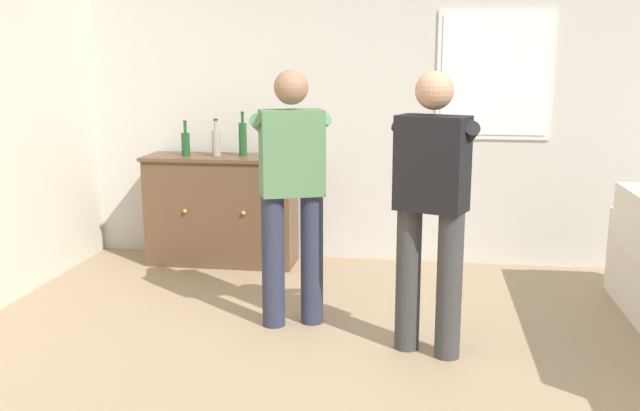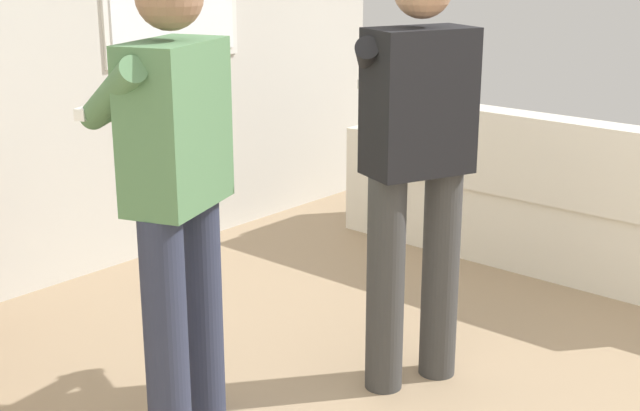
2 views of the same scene
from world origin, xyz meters
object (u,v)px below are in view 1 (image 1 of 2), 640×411
object	(u,v)px
sideboard_cabinet	(222,210)
bottle_wine_green	(243,138)
bottle_liquor_amber	(216,142)
person_standing_left	(292,186)
bottle_spirits_clear	(186,143)
person_standing_right	(432,200)

from	to	relation	value
sideboard_cabinet	bottle_wine_green	bearing A→B (deg)	11.69
bottle_wine_green	bottle_liquor_amber	world-z (taller)	bottle_wine_green
bottle_wine_green	bottle_liquor_amber	size ratio (longest dim) A/B	1.18
sideboard_cabinet	bottle_liquor_amber	bearing A→B (deg)	-171.97
bottle_liquor_amber	person_standing_left	size ratio (longest dim) A/B	0.19
bottle_wine_green	bottle_spirits_clear	size ratio (longest dim) A/B	1.26
bottle_spirits_clear	person_standing_right	distance (m)	2.67
person_standing_right	bottle_liquor_amber	bearing A→B (deg)	136.56
bottle_spirits_clear	person_standing_left	distance (m)	1.78
person_standing_right	person_standing_left	bearing A→B (deg)	158.50
person_standing_left	person_standing_right	xyz separation A→B (m)	(0.89, -0.35, 0.00)
bottle_wine_green	person_standing_right	bearing A→B (deg)	-47.93
bottle_spirits_clear	person_standing_right	bearing A→B (deg)	-39.36
bottle_liquor_amber	bottle_wine_green	bearing A→B (deg)	11.15
person_standing_right	bottle_spirits_clear	bearing A→B (deg)	140.64
bottle_spirits_clear	person_standing_right	world-z (taller)	person_standing_right
bottle_wine_green	bottle_liquor_amber	distance (m)	0.23
bottle_wine_green	sideboard_cabinet	bearing A→B (deg)	-168.31
person_standing_left	person_standing_right	bearing A→B (deg)	-21.50
bottle_liquor_amber	person_standing_left	world-z (taller)	person_standing_left
bottle_liquor_amber	person_standing_right	xyz separation A→B (m)	(1.79, -1.70, -0.12)
person_standing_left	person_standing_right	size ratio (longest dim) A/B	1.00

